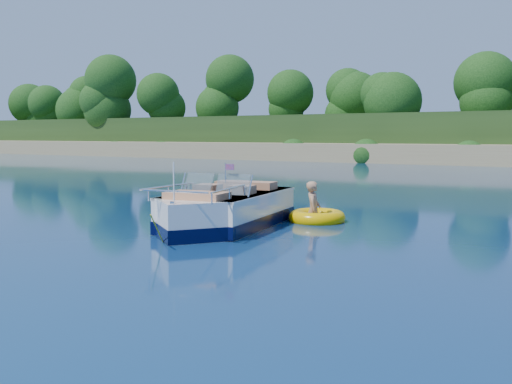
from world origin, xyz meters
TOP-DOWN VIEW (x-y plane):
  - ground at (0.00, 0.00)m, footprint 160.00×160.00m
  - treeline at (0.04, 41.01)m, footprint 150.00×7.12m
  - motorboat at (0.44, 2.76)m, footprint 2.50×5.67m
  - tow_tube at (1.94, 4.89)m, footprint 1.58×1.58m
  - boy at (1.86, 4.85)m, footprint 0.64×0.90m

SIDE VIEW (x-z plane):
  - ground at x=0.00m, z-range 0.00..0.00m
  - boy at x=1.86m, z-range -0.80..0.80m
  - tow_tube at x=1.94m, z-range -0.09..0.29m
  - motorboat at x=0.44m, z-range -0.58..1.31m
  - treeline at x=0.04m, z-range 1.45..9.64m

